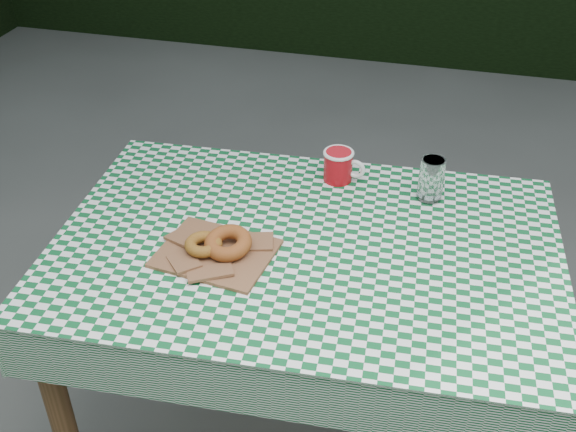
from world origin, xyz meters
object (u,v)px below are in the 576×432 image
object	(u,v)px
drinking_glass	(431,179)
coffee_mug	(338,166)
paper_bag	(216,252)
table	(304,354)

from	to	relation	value
drinking_glass	coffee_mug	bearing A→B (deg)	172.71
paper_bag	coffee_mug	distance (m)	0.46
coffee_mug	drinking_glass	size ratio (longest dim) A/B	1.33
paper_bag	coffee_mug	xyz separation A→B (m)	(0.22, 0.41, 0.04)
paper_bag	coffee_mug	bearing A→B (deg)	62.00
table	paper_bag	bearing A→B (deg)	-157.47
paper_bag	drinking_glass	size ratio (longest dim) A/B	2.21
drinking_glass	table	bearing A→B (deg)	-134.45
paper_bag	table	bearing A→B (deg)	25.85
paper_bag	coffee_mug	size ratio (longest dim) A/B	1.67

